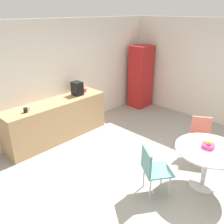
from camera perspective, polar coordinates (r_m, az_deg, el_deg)
name	(u,v)px	position (r m, az deg, el deg)	size (l,w,h in m)	color
ground_plane	(165,181)	(4.41, 12.72, -15.99)	(6.00, 6.00, 0.00)	#9E998E
wall_back	(60,78)	(5.72, -12.53, 8.09)	(6.00, 0.10, 2.60)	silver
counter_block	(57,120)	(5.53, -13.07, -1.91)	(2.40, 0.60, 0.90)	tan
locker_cabinet	(141,77)	(7.21, 6.96, 8.42)	(0.60, 0.50, 1.83)	#B21E1E
round_table	(207,156)	(4.17, 22.01, -9.87)	(1.04, 1.04, 0.74)	silver
chair_coral	(201,133)	(5.01, 20.60, -4.75)	(0.58, 0.58, 0.83)	silver
chair_teal	(152,166)	(3.82, 9.54, -12.82)	(0.59, 0.59, 0.83)	silver
fruit_bowl	(208,145)	(4.08, 22.18, -7.36)	(0.21, 0.21, 0.13)	#D8338C
mug_white	(26,110)	(4.94, -20.08, 0.45)	(0.13, 0.08, 0.09)	black
mug_green	(85,90)	(5.85, -6.57, 5.25)	(0.13, 0.08, 0.09)	#D84C4C
coffee_maker	(77,88)	(5.64, -8.38, 5.63)	(0.20, 0.24, 0.32)	black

